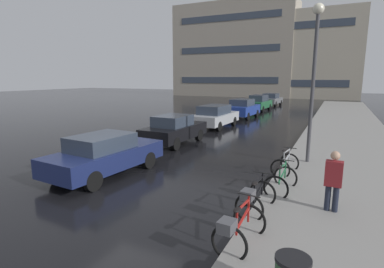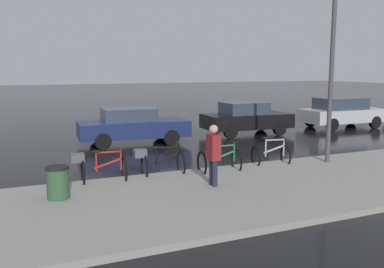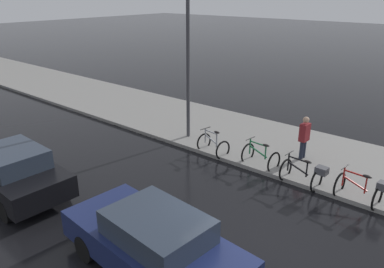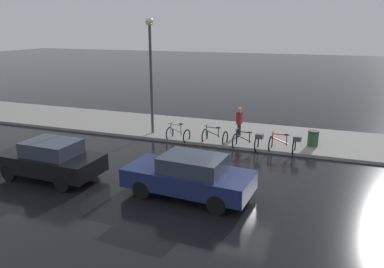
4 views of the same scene
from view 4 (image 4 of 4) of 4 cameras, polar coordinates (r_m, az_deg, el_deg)
The scene contains 11 objects.
ground_plane at distance 14.52m, azimuth 7.22°, elevation -7.02°, with size 140.00×140.00×0.00m, color black.
sidewalk_kerb at distance 23.65m, azimuth -13.55°, elevation 1.95°, with size 4.80×60.00×0.14m, color gray.
bicycle_nearest at distance 17.70m, azimuth 14.04°, elevation -1.39°, with size 0.85×1.44×1.00m.
bicycle_second at distance 17.85m, azimuth 8.61°, elevation -0.98°, with size 0.82×1.42×0.99m.
bicycle_third at distance 18.59m, azimuth 3.49°, elevation -0.38°, with size 0.84×1.21×0.96m.
bicycle_farthest at distance 19.03m, azimuth -2.15°, elevation -0.00°, with size 0.87×1.17×0.98m.
car_navy at distance 12.86m, azimuth -0.41°, elevation -6.36°, with size 2.17×4.51×1.48m.
car_black at distance 15.35m, azimuth -20.76°, elevation -3.62°, with size 1.96×4.14×1.51m.
pedestrian at distance 19.53m, azimuth 7.22°, elevation 1.97°, with size 0.41×0.26×1.68m.
streetlamp at distance 19.61m, azimuth -6.33°, elevation 11.17°, with size 0.41×0.41×6.10m.
trash_bin at distance 18.79m, azimuth 17.95°, elevation -0.84°, with size 0.52×0.52×0.89m.
Camera 4 is at (-13.07, -2.82, 5.67)m, focal length 35.00 mm.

